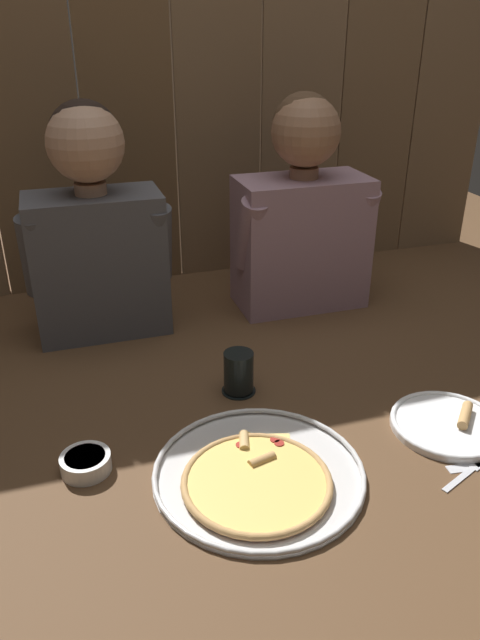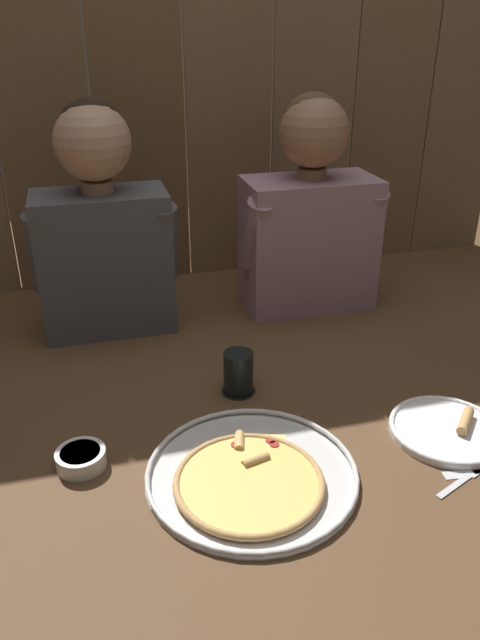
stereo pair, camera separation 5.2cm
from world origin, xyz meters
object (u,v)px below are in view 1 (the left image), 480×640
Objects in this scene: pizza_tray at (258,475)px; diner_left at (95,227)px; diner_right at (302,211)px; dipping_bowl at (86,462)px; dinner_plate at (448,424)px; drinking_glass at (239,373)px.

diner_left is (-0.20, 0.71, 0.28)m from pizza_tray.
diner_left is 1.00× the size of diner_right.
diner_right reaches higher than dipping_bowl.
diner_left is at bearing -180.00° from diner_right.
diner_right is at bearing 95.09° from dinner_plate.
diner_left is (-0.26, 0.42, 0.24)m from drinking_glass.
drinking_glass reaches higher than dinner_plate.
pizza_tray is 0.85m from diner_right.
dinner_plate is 0.98m from diner_left.
dinner_plate is 0.74m from diner_right.
dinner_plate is at bearing -46.85° from diner_left.
diner_left reaches higher than dipping_bowl.
diner_left is at bearing 133.15° from dinner_plate.
dinner_plate is at bearing -84.91° from diner_right.
drinking_glass is 0.55m from diner_left.
dinner_plate and dipping_bowl have the same top height.
pizza_tray is at bearing -100.47° from drinking_glass.
pizza_tray is 4.18× the size of dipping_bowl.
dinner_plate is 0.47m from drinking_glass.
diner_right is (0.32, 0.42, 0.23)m from drinking_glass.
dipping_bowl is at bearing 158.13° from pizza_tray.
dinner_plate is at bearing -7.09° from dipping_bowl.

